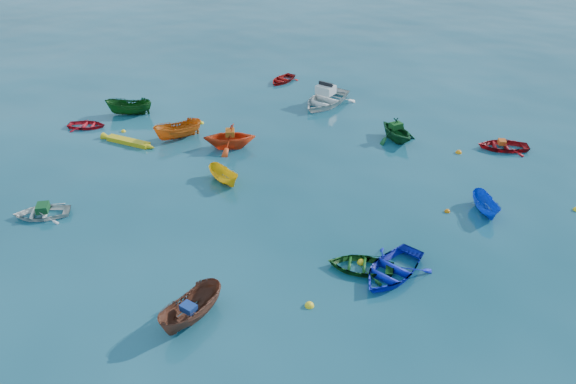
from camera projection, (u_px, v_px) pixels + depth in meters
The scene contains 29 objects.
ground at pixel (232, 247), 26.03m from camera, with size 160.00×160.00×0.00m, color #093947.
dinghy_white_near at pixel (43, 216), 28.29m from camera, with size 1.97×2.75×0.57m, color silver.
sampan_brown_mid at pixel (193, 320), 22.01m from camera, with size 1.21×3.22×1.25m, color brown.
dinghy_blue_se at pixel (391, 274), 24.38m from camera, with size 2.64×3.70×0.77m, color #0F1FC3.
dinghy_orange_w at pixel (230, 147), 34.78m from camera, with size 2.74×3.18×1.67m, color #E64115.
sampan_yellow_mid at pixel (224, 182), 31.16m from camera, with size 0.93×2.46×0.95m, color yellow.
dinghy_green_e at pixel (360, 269), 24.71m from camera, with size 2.07×2.89×0.60m, color #104713.
dinghy_red_nw at pixel (87, 127), 37.30m from camera, with size 1.78×2.48×0.51m, color red.
sampan_orange_n at pixel (179, 138), 35.89m from camera, with size 1.19×3.16×1.22m, color #CD5F13.
dinghy_green_n at pixel (395, 140), 35.68m from camera, with size 2.53×2.94×1.54m, color #114B20.
dinghy_red_ne at pixel (502, 149), 34.63m from camera, with size 2.17×3.03×0.63m, color #A30D13.
sampan_blue_far at pixel (484, 212), 28.58m from camera, with size 0.93×2.46×0.95m, color blue.
dinghy_red_far at pixel (282, 82), 44.65m from camera, with size 1.92×2.69×0.56m, color #AF110E.
sampan_green_far at pixel (130, 115), 39.09m from camera, with size 1.19×3.16×1.22m, color #104412.
kayak_yellow at pixel (129, 143), 35.24m from camera, with size 0.55×3.72×0.37m, color gold, non-canonical shape.
motorboat_white at pixel (325, 104), 40.70m from camera, with size 3.30×4.62×1.56m, color white.
tarp_green_a at pixel (43, 208), 28.06m from camera, with size 0.75×0.57×0.36m, color #11471F.
tarp_blue_a at pixel (189, 308), 21.51m from camera, with size 0.58×0.44×0.28m, color navy.
tarp_orange_a at pixel (230, 133), 34.26m from camera, with size 0.71×0.54×0.34m, color #AF5211.
tarp_green_b at pixel (396, 126), 35.26m from camera, with size 0.73×0.56×0.36m, color #124B17.
tarp_orange_b at pixel (502, 142), 34.41m from camera, with size 0.56×0.43×0.27m, color #CF4C15.
buoy_ye_a at pixel (309, 306), 22.69m from camera, with size 0.39×0.39×0.39m, color yellow.
buoy_ye_b at pixel (202, 123), 37.81m from camera, with size 0.32×0.32×0.32m, color yellow.
buoy_or_c at pixel (224, 140), 35.69m from camera, with size 0.37×0.37×0.37m, color orange.
buoy_ye_c at pixel (361, 263), 25.05m from camera, with size 0.38×0.38×0.38m, color yellow.
buoy_or_d at pixel (447, 212), 28.59m from camera, with size 0.30×0.30×0.30m, color #D06B0B.
buoy_ye_d at pixel (123, 132), 36.71m from camera, with size 0.31×0.31×0.31m, color yellow.
buoy_or_e at pixel (459, 153), 34.14m from camera, with size 0.38×0.38×0.38m, color orange.
buoy_ye_e at pixel (576, 210), 28.72m from camera, with size 0.35×0.35×0.35m, color yellow.
Camera 1 is at (12.99, -16.54, 15.77)m, focal length 35.00 mm.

